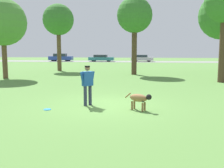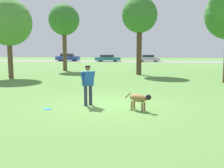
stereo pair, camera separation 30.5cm
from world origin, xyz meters
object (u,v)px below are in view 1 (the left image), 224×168
object	(u,v)px
person	(88,82)
dog	(140,99)
tree_far_left	(58,20)
parked_car_blue	(61,57)
tree_far_right	(223,16)
frisbee	(47,109)
tree_near_left	(3,22)
parked_car_teal	(101,58)
parked_car_silver	(142,58)
tree_mid_center	(135,16)

from	to	relation	value
person	dog	xyz separation A→B (m)	(2.03, -0.62, -0.48)
tree_far_left	parked_car_blue	world-z (taller)	tree_far_left
dog	tree_far_right	xyz separation A→B (m)	(7.25, 16.21, 4.78)
frisbee	parked_car_blue	world-z (taller)	parked_car_blue
tree_far_left	parked_car_blue	bearing A→B (deg)	107.44
parked_car_blue	person	bearing A→B (deg)	-72.82
frisbee	tree_near_left	size ratio (longest dim) A/B	0.05
tree_near_left	parked_car_teal	size ratio (longest dim) A/B	1.31
parked_car_teal	parked_car_silver	world-z (taller)	parked_car_teal
parked_car_teal	tree_near_left	bearing A→B (deg)	-96.23
tree_mid_center	parked_car_teal	size ratio (longest dim) A/B	1.45
person	tree_mid_center	bearing A→B (deg)	39.76
parked_car_teal	tree_far_right	bearing A→B (deg)	-56.08
parked_car_blue	parked_car_silver	world-z (taller)	parked_car_blue
person	dog	bearing A→B (deg)	-61.34
tree_far_right	parked_car_blue	xyz separation A→B (m)	(-22.37, 21.93, -4.51)
tree_far_right	parked_car_teal	distance (m)	26.37
tree_near_left	parked_car_blue	distance (m)	29.33
tree_near_left	parked_car_silver	xyz separation A→B (m)	(10.20, 28.88, -3.55)
tree_far_left	parked_car_teal	size ratio (longest dim) A/B	1.48
tree_mid_center	parked_car_silver	world-z (taller)	tree_mid_center
frisbee	parked_car_silver	bearing A→B (deg)	85.15
frisbee	parked_car_silver	distance (m)	38.74
tree_near_left	parked_car_silver	world-z (taller)	tree_near_left
frisbee	tree_near_left	bearing A→B (deg)	125.47
tree_far_left	person	bearing A→B (deg)	-68.42
frisbee	tree_far_right	world-z (taller)	tree_far_right
person	tree_near_left	distance (m)	12.49
tree_far_right	tree_mid_center	world-z (taller)	tree_far_right
dog	tree_far_left	bearing A→B (deg)	147.71
tree_far_right	dog	bearing A→B (deg)	-114.08
tree_far_right	parked_car_blue	world-z (taller)	tree_far_right
person	tree_far_right	world-z (taller)	tree_far_right
tree_mid_center	person	bearing A→B (deg)	-95.94
tree_far_right	parked_car_silver	distance (m)	23.72
tree_far_left	tree_near_left	bearing A→B (deg)	-104.12
parked_car_silver	parked_car_blue	bearing A→B (deg)	-176.60
parked_car_teal	tree_mid_center	bearing A→B (deg)	-74.80
dog	parked_car_teal	bearing A→B (deg)	132.23
tree_mid_center	parked_car_blue	xyz separation A→B (m)	(-14.45, 24.53, -4.29)
dog	parked_car_blue	xyz separation A→B (m)	(-15.13, 38.14, 0.27)
parked_car_teal	parked_car_silver	distance (m)	7.39
person	frisbee	xyz separation A→B (m)	(-1.31, -0.91, -0.90)
tree_near_left	parked_car_teal	distance (m)	28.57
dog	tree_near_left	bearing A→B (deg)	168.48
tree_mid_center	parked_car_teal	xyz separation A→B (m)	(-6.75, 24.03, -4.37)
person	frisbee	distance (m)	1.83
tree_far_right	tree_near_left	world-z (taller)	tree_far_right
tree_near_left	parked_car_teal	xyz separation A→B (m)	(2.84, 28.21, -3.54)
dog	tree_near_left	xyz separation A→B (m)	(-10.26, 9.43, 3.73)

